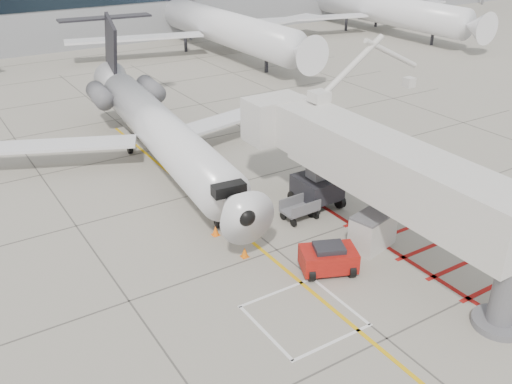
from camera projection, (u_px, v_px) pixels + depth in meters
ground_plane at (325, 289)px, 26.29m from camera, size 260.00×260.00×0.00m
regional_jet at (170, 118)px, 35.49m from camera, size 27.72×33.43×8.13m
jet_bridge at (397, 185)px, 27.35m from camera, size 9.46×19.50×7.75m
pushback_tug at (328, 258)px, 27.28m from camera, size 3.07×2.55×1.53m
baggage_cart at (300, 209)px, 31.98m from camera, size 2.05×1.33×1.27m
ground_power_unit at (373, 230)px, 29.23m from camera, size 2.68×1.93×1.91m
cone_nose at (245, 252)px, 28.64m from camera, size 0.39×0.39×0.54m
cone_side at (216, 231)px, 30.56m from camera, size 0.40×0.40×0.55m
bg_aircraft_c at (213, 2)px, 67.74m from camera, size 35.08×38.98×11.69m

